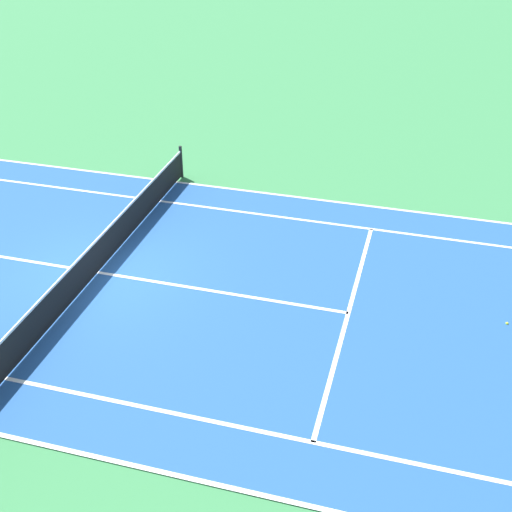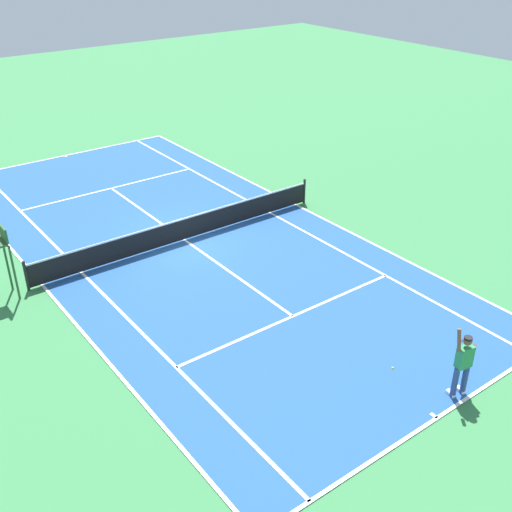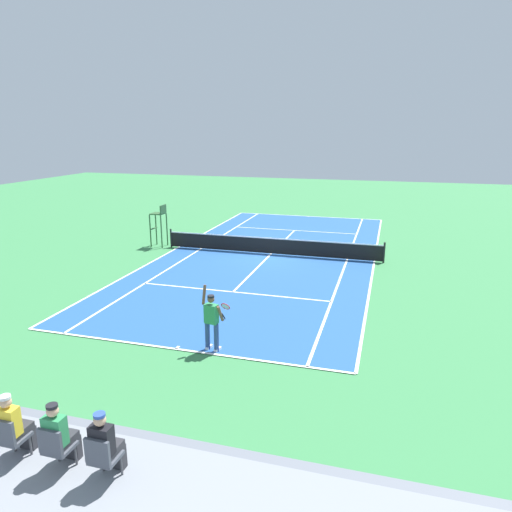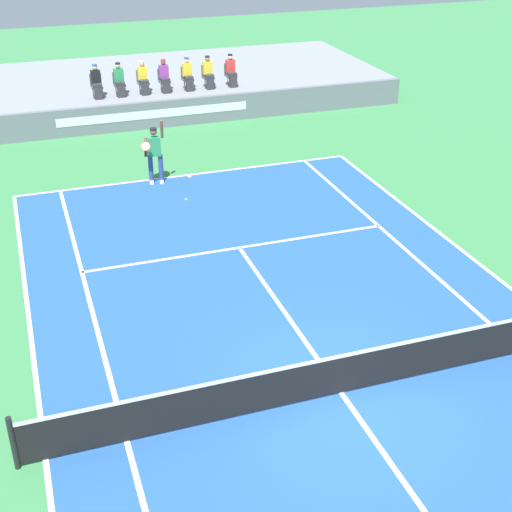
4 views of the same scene
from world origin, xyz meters
name	(u,v)px [view 1 (image 1 of 4)]	position (x,y,z in m)	size (l,w,h in m)	color
ground_plane	(99,273)	(0.00, 0.00, 0.00)	(80.00, 80.00, 0.00)	#387F47
court	(98,273)	(0.00, 0.00, 0.01)	(11.08, 23.88, 0.03)	#235193
net	(96,256)	(0.00, 0.00, 0.52)	(11.98, 0.10, 1.07)	black
tennis_ball	(507,323)	(-0.56, 9.95, 0.03)	(0.07, 0.07, 0.07)	#D1E533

